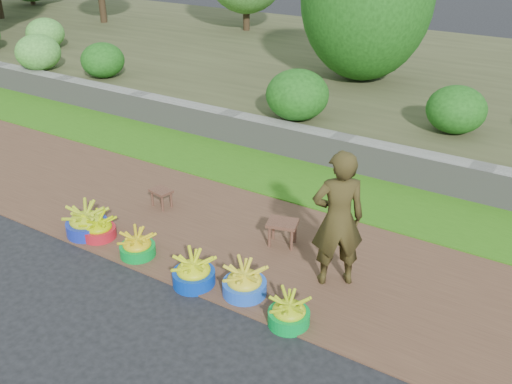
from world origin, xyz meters
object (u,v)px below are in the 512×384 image
Objects in this scene: basin_c at (137,246)px; vendor_woman at (338,219)px; basin_e at (244,283)px; basin_b at (99,229)px; basin_f at (289,313)px; basin_a at (87,223)px; stool_left at (161,193)px; stool_right at (282,226)px; basin_d at (194,272)px.

basin_c is 2.54m from vendor_woman.
vendor_woman reaches higher than basin_e.
basin_b is 0.27× the size of vendor_woman.
basin_e is 1.13× the size of basin_f.
basin_a is at bearing -175.89° from basin_b.
basin_c is 1.30× the size of stool_left.
basin_c is 0.27× the size of vendor_woman.
basin_e is at bearing -81.65° from stool_right.
basin_a is at bearing -179.66° from basin_e.
vendor_woman is at bearing 14.14° from basin_b.
basin_a is 1.11× the size of basin_d.
vendor_woman is at bearing 45.88° from basin_e.
vendor_woman is (2.90, -0.34, 0.61)m from stool_left.
basin_d is (0.96, -0.09, 0.02)m from basin_c.
basin_e reaches higher than stool_right.
basin_f is at bearing -3.31° from basin_b.
basin_b is at bearing 176.69° from basin_f.
basin_d is 0.99× the size of basin_e.
basin_c is at bearing -3.94° from basin_b.
basin_e reaches higher than basin_b.
vendor_woman is at bearing -22.25° from stool_right.
basin_b is 1.11m from stool_left.
basin_f is at bearing -3.10° from basin_c.
basin_c is (0.73, -0.05, 0.00)m from basin_b.
basin_b is at bearing -96.84° from stool_left.
basin_e is at bearing 165.60° from basin_f.
basin_d is 0.30× the size of vendor_woman.
stool_left is at bearing 155.77° from basin_f.
basin_d is (1.68, -0.14, 0.02)m from basin_b.
basin_f is at bearing -14.40° from basin_e.
basin_a is 0.93m from basin_c.
basin_b is 0.89× the size of basin_e.
basin_a reaches higher than stool_left.
basin_e is at bearing -27.01° from stool_left.
vendor_woman is (2.30, 0.81, 0.69)m from basin_c.
basin_a reaches higher than basin_d.
basin_a is at bearing 176.08° from basin_d.
vendor_woman reaches higher than basin_a.
basin_e is at bearing 1.84° from basin_c.
basin_d is at bearing -4.88° from basin_b.
basin_e is at bearing 8.38° from vendor_woman.
basin_e reaches higher than basin_f.
basin_a reaches higher than basin_c.
basin_e is 1.15m from stool_right.
basin_f is (3.16, -0.16, -0.04)m from basin_a.
basin_b is 0.73m from basin_c.
basin_c is at bearing 176.90° from basin_f.
stool_right is at bearing 26.28° from basin_a.
basin_a reaches higher than basin_b.
basin_a is at bearing -23.97° from vendor_woman.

